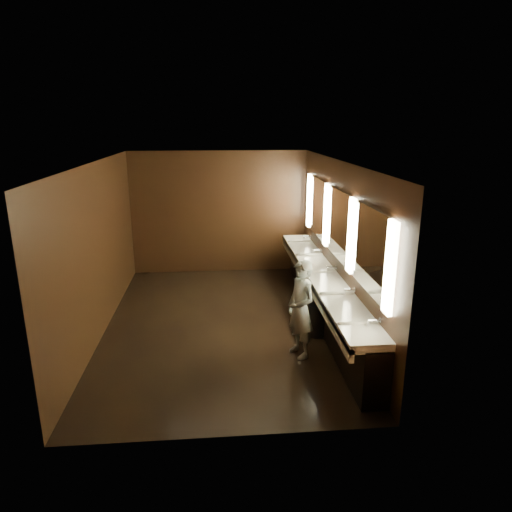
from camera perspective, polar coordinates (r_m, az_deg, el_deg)
The scene contains 10 objects.
floor at distance 8.12m, azimuth -4.18°, elevation -8.46°, with size 6.00×6.00×0.00m, color black.
ceiling at distance 7.39m, azimuth -4.63°, elevation 11.63°, with size 4.00×6.00×0.02m, color #2D2D2B.
wall_back at distance 10.56m, azimuth -4.63°, elevation 5.41°, with size 4.00×0.02×2.80m, color black.
wall_front at distance 4.81m, azimuth -3.87°, elevation -8.36°, with size 4.00×0.02×2.80m, color black.
wall_left at distance 7.88m, azimuth -19.09°, elevation 0.71°, with size 0.02×6.00×2.80m, color black.
wall_right at distance 7.91m, azimuth 10.25°, elevation 1.43°, with size 0.02×6.00×2.80m, color black.
sink_counter at distance 8.14m, azimuth 8.51°, elevation -4.75°, with size 0.55×5.40×1.01m.
mirror_band at distance 7.83m, azimuth 10.24°, elevation 3.91°, with size 0.06×5.03×1.15m.
person at distance 6.83m, azimuth 5.62°, elevation -6.63°, with size 0.55×0.36×1.50m, color #94C5DD.
trash_bin at distance 7.68m, azimuth 7.80°, elevation -7.90°, with size 0.34×0.34×0.53m, color black.
Camera 1 is at (-0.06, -7.37, 3.42)m, focal length 32.00 mm.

